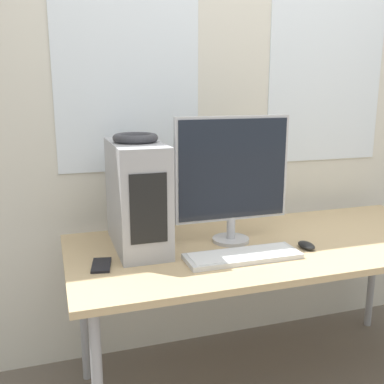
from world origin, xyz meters
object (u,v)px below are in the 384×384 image
object	(u,v)px
pc_tower	(137,195)
cell_phone	(101,265)
monitor_main	(232,174)
keyboard	(243,256)
mouse	(306,245)
headphones	(135,138)

from	to	relation	value
pc_tower	cell_phone	world-z (taller)	pc_tower
monitor_main	keyboard	size ratio (longest dim) A/B	1.19
monitor_main	keyboard	xyz separation A→B (m)	(-0.03, -0.21, -0.30)
monitor_main	keyboard	distance (m)	0.36
monitor_main	cell_phone	xyz separation A→B (m)	(-0.59, -0.11, -0.30)
monitor_main	mouse	bearing A→B (deg)	-33.05
headphones	monitor_main	size ratio (longest dim) A/B	0.34
headphones	pc_tower	bearing A→B (deg)	-90.00
mouse	cell_phone	size ratio (longest dim) A/B	0.66
keyboard	pc_tower	bearing A→B (deg)	143.62
cell_phone	pc_tower	bearing A→B (deg)	55.93
headphones	keyboard	xyz separation A→B (m)	(0.37, -0.28, -0.46)
keyboard	headphones	bearing A→B (deg)	143.53
headphones	monitor_main	distance (m)	0.45
pc_tower	monitor_main	world-z (taller)	monitor_main
pc_tower	monitor_main	xyz separation A→B (m)	(0.41, -0.07, 0.08)
keyboard	cell_phone	size ratio (longest dim) A/B	3.14
pc_tower	mouse	distance (m)	0.76
headphones	keyboard	distance (m)	0.66
cell_phone	monitor_main	bearing A→B (deg)	21.53
pc_tower	keyboard	bearing A→B (deg)	-36.38
keyboard	mouse	xyz separation A→B (m)	(0.31, 0.03, 0.00)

